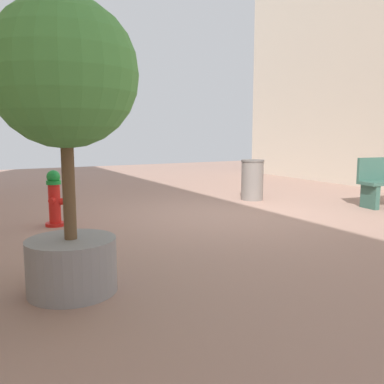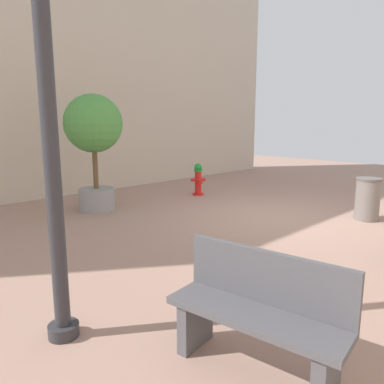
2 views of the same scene
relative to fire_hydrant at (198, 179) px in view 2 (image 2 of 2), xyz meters
The scene contains 6 objects.
ground_plane 2.88m from the fire_hydrant, 169.00° to the left, with size 23.40×23.40×0.00m, color #9E7A6B.
fire_hydrant is the anchor object (origin of this frame).
bench_far 7.16m from the fire_hydrant, 138.54° to the left, with size 1.47×0.64×0.95m.
planter_tree 3.13m from the fire_hydrant, 82.39° to the left, with size 1.26×1.26×2.55m.
street_lamp 7.09m from the fire_hydrant, 124.29° to the left, with size 0.36×0.36×3.65m.
trash_bin 4.23m from the fire_hydrant, behind, with size 0.49×0.49×0.86m.
Camera 2 is at (-4.12, 6.45, 1.96)m, focal length 34.67 mm.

